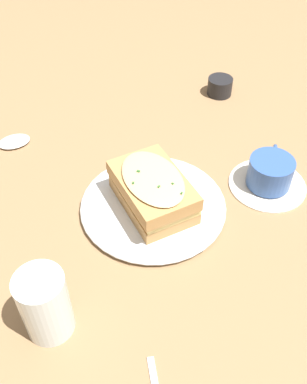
{
  "coord_description": "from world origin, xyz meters",
  "views": [
    {
      "loc": [
        -0.23,
        -0.46,
        0.57
      ],
      "look_at": [
        0.02,
        -0.0,
        0.04
      ],
      "focal_mm": 42.0,
      "sensor_mm": 36.0,
      "label": 1
    }
  ],
  "objects_px": {
    "teacup_with_saucer": "(270,175)",
    "water_glass": "(45,305)",
    "sandwich": "(153,191)",
    "dinner_plate": "(154,206)",
    "condiment_pot": "(220,86)",
    "spoon": "(9,143)"
  },
  "relations": [
    {
      "from": "sandwich",
      "to": "teacup_with_saucer",
      "type": "relative_size",
      "value": 1.15
    },
    {
      "from": "dinner_plate",
      "to": "sandwich",
      "type": "bearing_deg",
      "value": -129.31
    },
    {
      "from": "teacup_with_saucer",
      "to": "water_glass",
      "type": "distance_m",
      "value": 0.44
    },
    {
      "from": "water_glass",
      "to": "condiment_pot",
      "type": "xyz_separation_m",
      "value": [
        0.53,
        0.36,
        -0.03
      ]
    },
    {
      "from": "water_glass",
      "to": "condiment_pot",
      "type": "bearing_deg",
      "value": 34.34
    },
    {
      "from": "spoon",
      "to": "teacup_with_saucer",
      "type": "bearing_deg",
      "value": 52.25
    },
    {
      "from": "sandwich",
      "to": "condiment_pot",
      "type": "distance_m",
      "value": 0.39
    },
    {
      "from": "sandwich",
      "to": "condiment_pot",
      "type": "bearing_deg",
      "value": 38.53
    },
    {
      "from": "dinner_plate",
      "to": "condiment_pot",
      "type": "relative_size",
      "value": 4.5
    },
    {
      "from": "sandwich",
      "to": "water_glass",
      "type": "height_order",
      "value": "water_glass"
    },
    {
      "from": "water_glass",
      "to": "spoon",
      "type": "bearing_deg",
      "value": 81.63
    },
    {
      "from": "spoon",
      "to": "condiment_pot",
      "type": "xyz_separation_m",
      "value": [
        0.47,
        -0.05,
        0.01
      ]
    },
    {
      "from": "teacup_with_saucer",
      "to": "sandwich",
      "type": "bearing_deg",
      "value": 123.9
    },
    {
      "from": "dinner_plate",
      "to": "teacup_with_saucer",
      "type": "bearing_deg",
      "value": -12.64
    },
    {
      "from": "spoon",
      "to": "condiment_pot",
      "type": "height_order",
      "value": "condiment_pot"
    },
    {
      "from": "sandwich",
      "to": "water_glass",
      "type": "xyz_separation_m",
      "value": [
        -0.23,
        -0.12,
        0.01
      ]
    },
    {
      "from": "condiment_pot",
      "to": "sandwich",
      "type": "bearing_deg",
      "value": -141.47
    },
    {
      "from": "dinner_plate",
      "to": "sandwich",
      "type": "xyz_separation_m",
      "value": [
        -0.0,
        -0.0,
        0.04
      ]
    },
    {
      "from": "teacup_with_saucer",
      "to": "water_glass",
      "type": "relative_size",
      "value": 1.28
    },
    {
      "from": "dinner_plate",
      "to": "spoon",
      "type": "relative_size",
      "value": 1.36
    },
    {
      "from": "sandwich",
      "to": "dinner_plate",
      "type": "bearing_deg",
      "value": 50.69
    },
    {
      "from": "sandwich",
      "to": "water_glass",
      "type": "bearing_deg",
      "value": -152.05
    }
  ]
}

